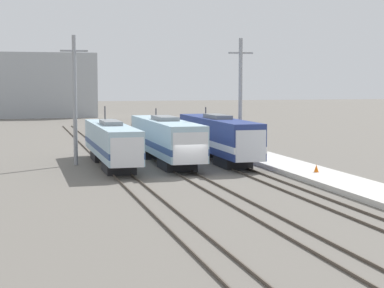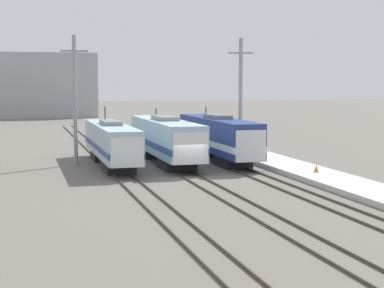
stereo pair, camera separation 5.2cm
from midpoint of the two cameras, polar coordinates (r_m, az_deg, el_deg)
The scene contains 12 objects.
ground_plane at distance 49.73m, azimuth -0.23°, elevation -2.89°, with size 400.00×400.00×0.00m, color #666059.
rail_pair_far_left at distance 48.69m, azimuth -5.94°, elevation -3.01°, with size 1.51×120.00×0.15m.
rail_pair_center at distance 49.72m, azimuth -0.23°, elevation -2.80°, with size 1.51×120.00×0.15m.
rail_pair_far_right at distance 51.22m, azimuth 5.19°, elevation -2.58°, with size 1.51×120.00×0.15m.
locomotive_far_left at distance 55.57m, azimuth -7.16°, elevation 0.08°, with size 2.76×17.29×5.06m.
locomotive_center at distance 57.30m, azimuth -2.32°, elevation 0.41°, with size 3.08×17.86×4.77m.
locomotive_far_right at distance 58.70m, azimuth 2.43°, elevation 0.57°, with size 2.79×17.71×4.86m.
catenary_tower_left at distance 56.95m, azimuth -10.40°, elevation 3.99°, with size 2.38×0.36×11.33m.
catenary_tower_right at distance 60.18m, azimuth 4.30°, elevation 4.14°, with size 2.38×0.36×11.33m.
platform at distance 52.83m, azimuth 9.53°, elevation -2.26°, with size 4.00×120.00×0.39m.
traffic_cone at distance 50.10m, azimuth 10.97°, elevation -2.14°, with size 0.38×0.38×0.59m.
depot_building at distance 138.48m, azimuth -13.92°, elevation 5.09°, with size 25.24×12.91×13.25m.
Camera 1 is at (-12.68, -47.54, 7.27)m, focal length 60.00 mm.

